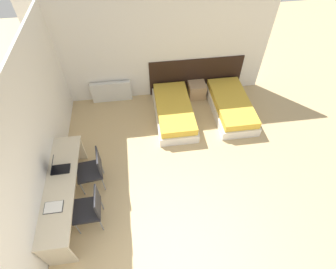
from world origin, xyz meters
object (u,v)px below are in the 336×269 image
(nightstand, at_px, (197,90))
(bed_near_door, at_px, (231,106))
(bed_near_window, at_px, (174,111))
(chair_near_laptop, at_px, (93,169))
(chair_near_notebook, at_px, (90,208))
(laptop, at_px, (58,168))

(nightstand, bearing_deg, bed_near_door, -44.78)
(bed_near_window, xyz_separation_m, chair_near_laptop, (-1.87, -1.71, 0.32))
(bed_near_door, relative_size, chair_near_notebook, 2.03)
(nightstand, xyz_separation_m, chair_near_laptop, (-2.62, -2.45, 0.31))
(chair_near_notebook, height_order, laptop, laptop)
(nightstand, bearing_deg, chair_near_laptop, -136.90)
(laptop, bearing_deg, chair_near_notebook, -53.19)
(chair_near_notebook, bearing_deg, nightstand, 50.13)
(bed_near_door, height_order, chair_near_laptop, chair_near_laptop)
(bed_near_window, bearing_deg, chair_near_notebook, -126.43)
(bed_near_window, height_order, chair_near_notebook, chair_near_notebook)
(bed_near_window, height_order, laptop, laptop)
(bed_near_window, distance_m, bed_near_door, 1.49)
(bed_near_window, bearing_deg, nightstand, 44.78)
(chair_near_notebook, bearing_deg, bed_near_window, 52.33)
(laptop, bearing_deg, bed_near_window, 35.51)
(chair_near_laptop, bearing_deg, bed_near_window, 35.92)
(laptop, bearing_deg, nightstand, 37.60)
(bed_near_window, distance_m, nightstand, 1.05)
(chair_near_laptop, bearing_deg, chair_near_notebook, -96.45)
(bed_near_window, relative_size, chair_near_laptop, 2.03)
(bed_near_window, bearing_deg, chair_near_laptop, -137.60)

